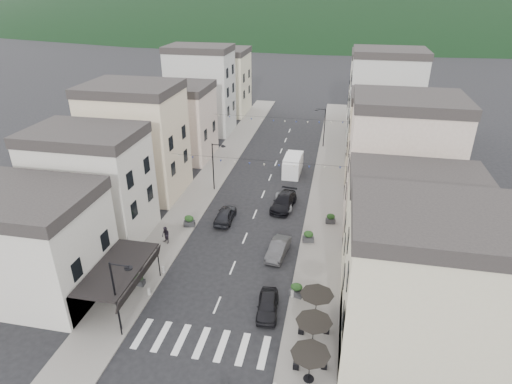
% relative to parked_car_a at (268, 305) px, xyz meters
% --- Properties ---
extents(ground, '(700.00, 700.00, 0.00)m').
position_rel_parked_car_a_xyz_m(ground, '(-4.04, -6.00, -0.66)').
color(ground, black).
rests_on(ground, ground).
extents(sidewalk_left, '(4.00, 76.00, 0.12)m').
position_rel_parked_car_a_xyz_m(sidewalk_left, '(-11.54, 26.00, -0.60)').
color(sidewalk_left, slate).
rests_on(sidewalk_left, ground).
extents(sidewalk_right, '(4.00, 76.00, 0.12)m').
position_rel_parked_car_a_xyz_m(sidewalk_right, '(3.46, 26.00, -0.60)').
color(sidewalk_right, slate).
rests_on(sidewalk_right, ground).
extents(hill_backdrop, '(640.00, 360.00, 70.00)m').
position_rel_parked_car_a_xyz_m(hill_backdrop, '(-4.04, 294.00, -0.66)').
color(hill_backdrop, black).
rests_on(hill_backdrop, ground).
extents(boutique_building, '(12.00, 8.00, 8.00)m').
position_rel_parked_car_a_xyz_m(boutique_building, '(-19.54, -1.00, 3.34)').
color(boutique_building, beige).
rests_on(boutique_building, ground).
extents(bistro_building, '(10.00, 8.00, 10.00)m').
position_rel_parked_car_a_xyz_m(bistro_building, '(10.46, -2.00, 4.34)').
color(bistro_building, beige).
rests_on(bistro_building, ground).
extents(boutique_awning, '(3.77, 7.50, 3.28)m').
position_rel_parked_car_a_xyz_m(boutique_awning, '(-11.28, -1.00, 2.45)').
color(boutique_awning, black).
rests_on(boutique_awning, ground).
extents(buildings_row_left, '(10.20, 54.16, 14.00)m').
position_rel_parked_car_a_xyz_m(buildings_row_left, '(-18.54, 31.75, 5.46)').
color(buildings_row_left, beige).
rests_on(buildings_row_left, ground).
extents(buildings_row_right, '(10.20, 54.16, 14.50)m').
position_rel_parked_car_a_xyz_m(buildings_row_right, '(10.46, 30.59, 5.66)').
color(buildings_row_right, beige).
rests_on(buildings_row_right, ground).
extents(cafe_terrace, '(2.50, 8.10, 2.53)m').
position_rel_parked_car_a_xyz_m(cafe_terrace, '(3.66, -3.20, 1.69)').
color(cafe_terrace, black).
rests_on(cafe_terrace, ground).
extents(streetlamp_left_near, '(1.70, 0.56, 6.00)m').
position_rel_parked_car_a_xyz_m(streetlamp_left_near, '(-9.86, -4.00, 3.04)').
color(streetlamp_left_near, black).
rests_on(streetlamp_left_near, ground).
extents(streetlamp_left_far, '(1.70, 0.56, 6.00)m').
position_rel_parked_car_a_xyz_m(streetlamp_left_far, '(-9.86, 20.00, 3.04)').
color(streetlamp_left_far, black).
rests_on(streetlamp_left_far, ground).
extents(streetlamp_right_far, '(1.70, 0.56, 6.00)m').
position_rel_parked_car_a_xyz_m(streetlamp_right_far, '(1.79, 38.00, 3.04)').
color(streetlamp_right_far, black).
rests_on(streetlamp_right_far, ground).
extents(bollards, '(11.66, 10.26, 0.60)m').
position_rel_parked_car_a_xyz_m(bollards, '(-4.04, -0.50, -0.24)').
color(bollards, gray).
rests_on(bollards, ground).
extents(bunting_near, '(19.00, 0.28, 0.62)m').
position_rel_parked_car_a_xyz_m(bunting_near, '(-4.04, 16.00, 4.99)').
color(bunting_near, black).
rests_on(bunting_near, ground).
extents(bunting_far, '(19.00, 0.28, 0.62)m').
position_rel_parked_car_a_xyz_m(bunting_far, '(-4.04, 32.00, 4.99)').
color(bunting_far, black).
rests_on(bunting_far, ground).
extents(parked_car_a, '(1.90, 4.02, 1.33)m').
position_rel_parked_car_a_xyz_m(parked_car_a, '(0.00, 0.00, 0.00)').
color(parked_car_a, black).
rests_on(parked_car_a, ground).
extents(parked_car_b, '(1.99, 4.33, 1.38)m').
position_rel_parked_car_a_xyz_m(parked_car_b, '(-0.37, 7.75, 0.02)').
color(parked_car_b, '#373639').
rests_on(parked_car_b, ground).
extents(parked_car_c, '(2.38, 4.54, 1.22)m').
position_rel_parked_car_a_xyz_m(parked_car_c, '(-1.24, 17.39, -0.05)').
color(parked_car_c, gray).
rests_on(parked_car_c, ground).
extents(parked_car_d, '(2.79, 5.43, 1.51)m').
position_rel_parked_car_a_xyz_m(parked_car_d, '(-1.16, 17.09, 0.09)').
color(parked_car_d, black).
rests_on(parked_car_d, ground).
extents(parked_car_e, '(1.77, 4.33, 1.47)m').
position_rel_parked_car_a_xyz_m(parked_car_e, '(-6.84, 12.94, 0.07)').
color(parked_car_e, black).
rests_on(parked_car_e, ground).
extents(delivery_van, '(2.22, 5.41, 2.57)m').
position_rel_parked_car_a_xyz_m(delivery_van, '(-1.35, 27.00, 0.60)').
color(delivery_van, silver).
rests_on(delivery_van, ground).
extents(pedestrian_a, '(0.65, 0.44, 1.75)m').
position_rel_parked_car_a_xyz_m(pedestrian_a, '(-11.46, 2.32, 0.33)').
color(pedestrian_a, black).
rests_on(pedestrian_a, sidewalk_left).
extents(pedestrian_b, '(1.07, 1.01, 1.75)m').
position_rel_parked_car_a_xyz_m(pedestrian_b, '(-11.29, 7.51, 0.33)').
color(pedestrian_b, '#251F29').
rests_on(pedestrian_b, sidewalk_left).
extents(planter_la, '(0.98, 0.55, 1.08)m').
position_rel_parked_car_a_xyz_m(planter_la, '(-11.08, 1.03, -0.02)').
color(planter_la, '#2B2B2D').
rests_on(planter_la, sidewalk_left).
extents(planter_lb, '(1.21, 0.80, 1.25)m').
position_rel_parked_car_a_xyz_m(planter_lb, '(-10.16, 11.00, 0.06)').
color(planter_lb, '#28282A').
rests_on(planter_lb, sidewalk_left).
extents(planter_ra, '(1.22, 0.90, 1.22)m').
position_rel_parked_car_a_xyz_m(planter_ra, '(1.96, 2.21, 0.05)').
color(planter_ra, '#2B2B2E').
rests_on(planter_ra, sidewalk_right).
extents(planter_rb, '(1.18, 0.80, 1.21)m').
position_rel_parked_car_a_xyz_m(planter_rb, '(2.19, 10.42, 0.04)').
color(planter_rb, '#2C2C2E').
rests_on(planter_rb, sidewalk_right).
extents(planter_rc, '(1.05, 0.67, 1.11)m').
position_rel_parked_car_a_xyz_m(planter_rc, '(4.17, 14.48, -0.01)').
color(planter_rc, '#2D2C2F').
rests_on(planter_rc, sidewalk_right).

